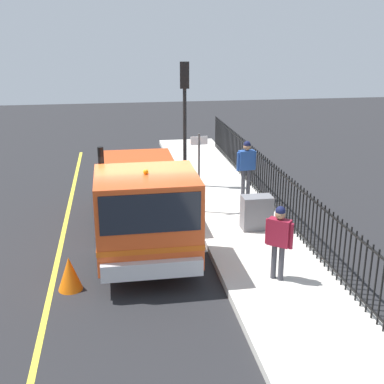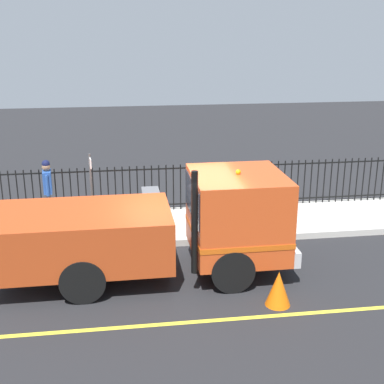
# 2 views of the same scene
# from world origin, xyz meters

# --- Properties ---
(ground_plane) EXTENTS (53.59, 53.59, 0.00)m
(ground_plane) POSITION_xyz_m (0.00, 0.00, 0.00)
(ground_plane) COLOR #232326
(ground_plane) RESTS_ON ground
(sidewalk_slab) EXTENTS (2.59, 24.36, 0.18)m
(sidewalk_slab) POSITION_xyz_m (2.71, 0.00, 0.09)
(sidewalk_slab) COLOR beige
(sidewalk_slab) RESTS_ON ground
(lane_marking) EXTENTS (0.12, 21.92, 0.01)m
(lane_marking) POSITION_xyz_m (-2.26, 0.00, 0.00)
(lane_marking) COLOR yellow
(lane_marking) RESTS_ON ground
(work_truck) EXTENTS (2.30, 6.64, 2.73)m
(work_truck) POSITION_xyz_m (-0.13, 0.27, 1.27)
(work_truck) COLOR #D84C1E
(work_truck) RESTS_ON ground
(worker_standing) EXTENTS (0.50, 0.47, 1.67)m
(worker_standing) POSITION_xyz_m (2.57, -2.33, 1.20)
(worker_standing) COLOR maroon
(worker_standing) RESTS_ON sidewalk_slab
(pedestrian_distant) EXTENTS (0.65, 0.27, 1.79)m
(pedestrian_distant) POSITION_xyz_m (3.39, 3.39, 1.27)
(pedestrian_distant) COLOR #264C99
(pedestrian_distant) RESTS_ON sidewalk_slab
(iron_fence) EXTENTS (0.04, 20.74, 1.41)m
(iron_fence) POSITION_xyz_m (3.83, 0.00, 0.89)
(iron_fence) COLOR black
(iron_fence) RESTS_ON sidewalk_slab
(traffic_light_near) EXTENTS (0.32, 0.24, 4.15)m
(traffic_light_near) POSITION_xyz_m (1.60, 4.76, 3.12)
(traffic_light_near) COLOR black
(traffic_light_near) RESTS_ON sidewalk_slab
(utility_cabinet) EXTENTS (0.81, 0.49, 0.92)m
(utility_cabinet) POSITION_xyz_m (2.93, 0.53, 0.64)
(utility_cabinet) COLOR slate
(utility_cabinet) RESTS_ON sidewalk_slab
(traffic_cone) EXTENTS (0.52, 0.52, 0.75)m
(traffic_cone) POSITION_xyz_m (-1.84, -1.77, 0.37)
(traffic_cone) COLOR orange
(traffic_cone) RESTS_ON ground
(street_sign) EXTENTS (0.50, 0.09, 2.34)m
(street_sign) POSITION_xyz_m (1.62, 2.08, 1.64)
(street_sign) COLOR #4C4C4C
(street_sign) RESTS_ON sidewalk_slab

